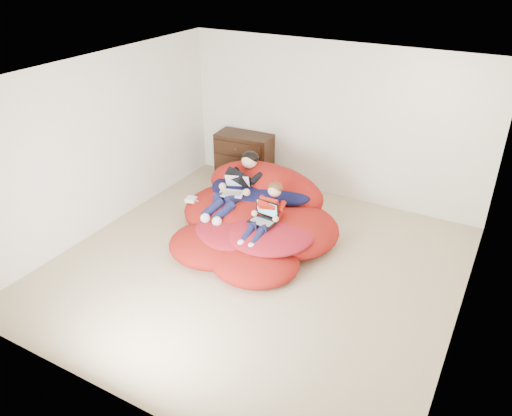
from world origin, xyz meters
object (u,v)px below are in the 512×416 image
(beanbag_pile, at_px, (255,218))
(laptop_black, at_px, (265,216))
(dresser, at_px, (244,158))
(younger_boy, at_px, (267,212))
(laptop_white, at_px, (234,188))
(older_boy, at_px, (238,183))

(beanbag_pile, relative_size, laptop_black, 6.46)
(dresser, bearing_deg, younger_boy, -52.18)
(dresser, bearing_deg, laptop_black, -53.08)
(younger_boy, bearing_deg, laptop_white, 155.09)
(dresser, relative_size, beanbag_pile, 0.41)
(laptop_white, bearing_deg, older_boy, 90.00)
(laptop_white, distance_m, laptop_black, 0.82)
(dresser, xyz_separation_m, beanbag_pile, (1.06, -1.52, -0.17))
(dresser, height_order, beanbag_pile, dresser)
(dresser, distance_m, older_boy, 1.53)
(younger_boy, bearing_deg, beanbag_pile, 139.84)
(beanbag_pile, xyz_separation_m, older_boy, (-0.38, 0.17, 0.40))
(younger_boy, distance_m, laptop_white, 0.79)
(older_boy, bearing_deg, beanbag_pile, -23.68)
(older_boy, xyz_separation_m, laptop_white, (-0.00, -0.12, -0.03))
(younger_boy, height_order, laptop_black, younger_boy)
(laptop_white, height_order, laptop_black, laptop_white)
(older_boy, height_order, younger_boy, older_boy)
(younger_boy, xyz_separation_m, laptop_black, (0.00, -0.06, -0.04))
(beanbag_pile, bearing_deg, dresser, 124.99)
(older_boy, relative_size, laptop_black, 3.44)
(laptop_black, bearing_deg, laptop_white, 151.28)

